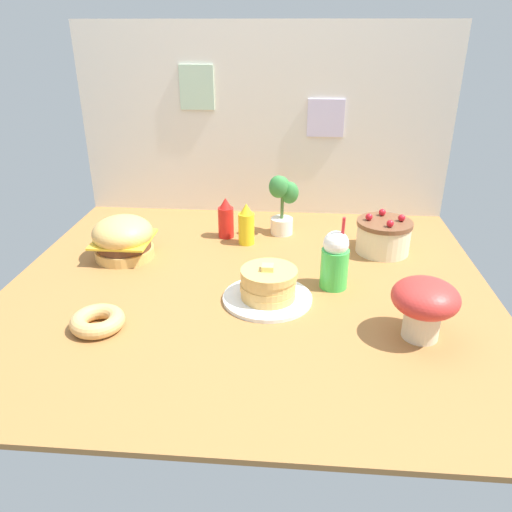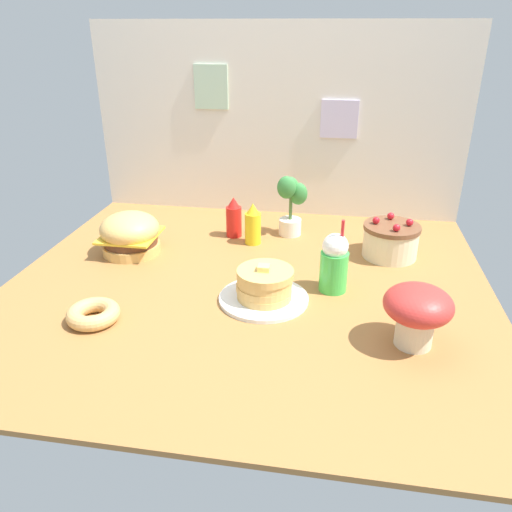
# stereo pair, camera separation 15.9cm
# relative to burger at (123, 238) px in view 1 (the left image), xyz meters

# --- Properties ---
(ground_plane) EXTENTS (2.03, 1.86, 0.02)m
(ground_plane) POSITION_rel_burger_xyz_m (0.61, -0.23, -0.11)
(ground_plane) COLOR #9E6B38
(back_wall) EXTENTS (2.03, 0.04, 1.02)m
(back_wall) POSITION_rel_burger_xyz_m (0.61, 0.70, 0.42)
(back_wall) COLOR silver
(back_wall) RESTS_ON ground_plane
(burger) EXTENTS (0.28, 0.28, 0.20)m
(burger) POSITION_rel_burger_xyz_m (0.00, 0.00, 0.00)
(burger) COLOR #DBA859
(burger) RESTS_ON ground_plane
(pancake_stack) EXTENTS (0.36, 0.36, 0.15)m
(pancake_stack) POSITION_rel_burger_xyz_m (0.70, -0.35, -0.04)
(pancake_stack) COLOR white
(pancake_stack) RESTS_ON ground_plane
(layer_cake) EXTENTS (0.26, 0.26, 0.19)m
(layer_cake) POSITION_rel_burger_xyz_m (1.22, 0.16, -0.01)
(layer_cake) COLOR beige
(layer_cake) RESTS_ON ground_plane
(ketchup_bottle) EXTENTS (0.08, 0.08, 0.21)m
(ketchup_bottle) POSITION_rel_burger_xyz_m (0.44, 0.28, 0.00)
(ketchup_bottle) COLOR red
(ketchup_bottle) RESTS_ON ground_plane
(mustard_bottle) EXTENTS (0.08, 0.08, 0.21)m
(mustard_bottle) POSITION_rel_burger_xyz_m (0.56, 0.21, 0.00)
(mustard_bottle) COLOR yellow
(mustard_bottle) RESTS_ON ground_plane
(cream_soda_cup) EXTENTS (0.12, 0.12, 0.31)m
(cream_soda_cup) POSITION_rel_burger_xyz_m (0.96, -0.22, 0.03)
(cream_soda_cup) COLOR green
(cream_soda_cup) RESTS_ON ground_plane
(donut_pink_glaze) EXTENTS (0.19, 0.19, 0.06)m
(donut_pink_glaze) POSITION_rel_burger_xyz_m (0.10, -0.60, -0.06)
(donut_pink_glaze) COLOR tan
(donut_pink_glaze) RESTS_ON ground_plane
(potted_plant) EXTENTS (0.15, 0.13, 0.32)m
(potted_plant) POSITION_rel_burger_xyz_m (0.73, 0.36, 0.08)
(potted_plant) COLOR white
(potted_plant) RESTS_ON ground_plane
(mushroom_stool) EXTENTS (0.23, 0.23, 0.22)m
(mushroom_stool) POSITION_rel_burger_xyz_m (1.25, -0.56, 0.04)
(mushroom_stool) COLOR beige
(mushroom_stool) RESTS_ON ground_plane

